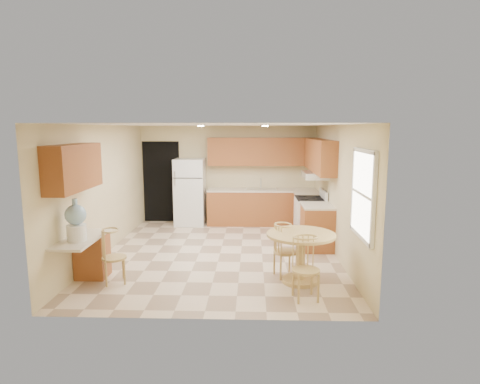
{
  "coord_description": "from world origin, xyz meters",
  "views": [
    {
      "loc": [
        0.63,
        -7.58,
        2.44
      ],
      "look_at": [
        0.38,
        0.3,
        1.18
      ],
      "focal_mm": 30.0,
      "sensor_mm": 36.0,
      "label": 1
    }
  ],
  "objects_px": {
    "chair_table_a": "(286,246)",
    "chair_desk": "(112,252)",
    "dining_table": "(301,250)",
    "chair_table_b": "(307,264)",
    "stove": "(310,218)",
    "water_crock": "(76,222)",
    "refrigerator": "(190,192)"
  },
  "relations": [
    {
      "from": "refrigerator",
      "to": "chair_table_b",
      "type": "height_order",
      "value": "refrigerator"
    },
    {
      "from": "stove",
      "to": "chair_table_b",
      "type": "bearing_deg",
      "value": -98.89
    },
    {
      "from": "refrigerator",
      "to": "chair_table_b",
      "type": "xyz_separation_m",
      "value": [
        2.35,
        -4.58,
        -0.29
      ]
    },
    {
      "from": "chair_table_b",
      "to": "stove",
      "type": "bearing_deg",
      "value": -109.32
    },
    {
      "from": "stove",
      "to": "chair_table_a",
      "type": "bearing_deg",
      "value": -106.85
    },
    {
      "from": "dining_table",
      "to": "chair_table_b",
      "type": "height_order",
      "value": "chair_table_b"
    },
    {
      "from": "stove",
      "to": "chair_desk",
      "type": "bearing_deg",
      "value": -140.93
    },
    {
      "from": "chair_desk",
      "to": "chair_table_a",
      "type": "bearing_deg",
      "value": 75.39
    },
    {
      "from": "stove",
      "to": "chair_desk",
      "type": "distance_m",
      "value": 4.48
    },
    {
      "from": "stove",
      "to": "chair_table_a",
      "type": "xyz_separation_m",
      "value": [
        -0.74,
        -2.45,
        0.07
      ]
    },
    {
      "from": "chair_table_a",
      "to": "refrigerator",
      "type": "bearing_deg",
      "value": -168.78
    },
    {
      "from": "chair_table_a",
      "to": "chair_table_b",
      "type": "xyz_separation_m",
      "value": [
        0.22,
        -0.9,
        0.02
      ]
    },
    {
      "from": "dining_table",
      "to": "chair_table_b",
      "type": "bearing_deg",
      "value": -90.0
    },
    {
      "from": "refrigerator",
      "to": "stove",
      "type": "distance_m",
      "value": 3.15
    },
    {
      "from": "chair_desk",
      "to": "water_crock",
      "type": "distance_m",
      "value": 0.72
    },
    {
      "from": "chair_table_b",
      "to": "chair_table_a",
      "type": "bearing_deg",
      "value": -86.83
    },
    {
      "from": "stove",
      "to": "dining_table",
      "type": "bearing_deg",
      "value": -101.33
    },
    {
      "from": "water_crock",
      "to": "refrigerator",
      "type": "bearing_deg",
      "value": 76.07
    },
    {
      "from": "stove",
      "to": "water_crock",
      "type": "xyz_separation_m",
      "value": [
        -3.92,
        -3.01,
        0.59
      ]
    },
    {
      "from": "chair_desk",
      "to": "water_crock",
      "type": "height_order",
      "value": "water_crock"
    },
    {
      "from": "chair_table_a",
      "to": "chair_desk",
      "type": "height_order",
      "value": "chair_table_a"
    },
    {
      "from": "chair_table_b",
      "to": "water_crock",
      "type": "height_order",
      "value": "water_crock"
    },
    {
      "from": "chair_table_a",
      "to": "chair_desk",
      "type": "relative_size",
      "value": 1.02
    },
    {
      "from": "stove",
      "to": "dining_table",
      "type": "relative_size",
      "value": 1.01
    },
    {
      "from": "chair_table_a",
      "to": "water_crock",
      "type": "height_order",
      "value": "water_crock"
    },
    {
      "from": "water_crock",
      "to": "chair_table_a",
      "type": "bearing_deg",
      "value": 9.96
    },
    {
      "from": "chair_desk",
      "to": "stove",
      "type": "bearing_deg",
      "value": 106.82
    },
    {
      "from": "dining_table",
      "to": "chair_table_a",
      "type": "relative_size",
      "value": 1.23
    },
    {
      "from": "stove",
      "to": "chair_table_a",
      "type": "height_order",
      "value": "stove"
    },
    {
      "from": "refrigerator",
      "to": "water_crock",
      "type": "relative_size",
      "value": 2.64
    },
    {
      "from": "stove",
      "to": "chair_table_a",
      "type": "distance_m",
      "value": 2.57
    },
    {
      "from": "stove",
      "to": "refrigerator",
      "type": "bearing_deg",
      "value": 157.01
    }
  ]
}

